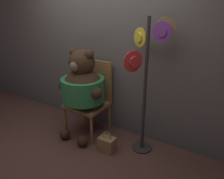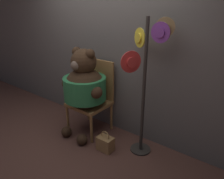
% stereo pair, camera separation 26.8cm
% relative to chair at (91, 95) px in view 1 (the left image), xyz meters
% --- Properties ---
extents(ground_plane, '(14.00, 14.00, 0.00)m').
position_rel_chair_xyz_m(ground_plane, '(0.12, -0.43, -0.58)').
color(ground_plane, brown).
extents(wall_back, '(8.00, 0.10, 2.25)m').
position_rel_chair_xyz_m(wall_back, '(0.12, 0.27, 0.54)').
color(wall_back, '#66605B').
rests_on(wall_back, ground_plane).
extents(chair, '(0.56, 0.53, 1.11)m').
position_rel_chair_xyz_m(chair, '(0.00, 0.00, 0.00)').
color(chair, '#9E703D').
rests_on(chair, ground_plane).
extents(teddy_bear, '(0.75, 0.67, 1.34)m').
position_rel_chair_xyz_m(teddy_bear, '(0.01, -0.19, 0.21)').
color(teddy_bear, '#3D2819').
rests_on(teddy_bear, ground_plane).
extents(hat_display_rack, '(0.53, 0.43, 1.78)m').
position_rel_chair_xyz_m(hat_display_rack, '(0.91, -0.06, 0.50)').
color(hat_display_rack, '#332D28').
rests_on(hat_display_rack, ground_plane).
extents(handbag_on_ground, '(0.22, 0.15, 0.30)m').
position_rel_chair_xyz_m(handbag_on_ground, '(0.52, -0.35, -0.48)').
color(handbag_on_ground, '#A87A47').
rests_on(handbag_on_ground, ground_plane).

